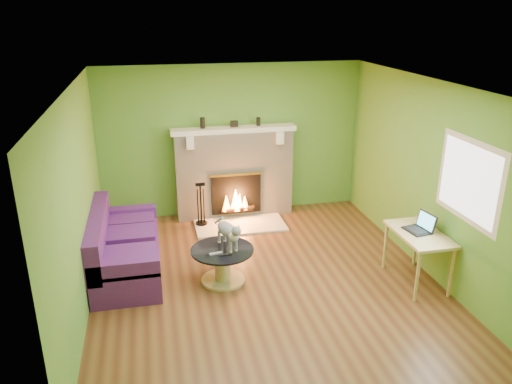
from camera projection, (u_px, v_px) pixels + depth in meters
floor at (264, 279)px, 6.75m from camera, size 5.00×5.00×0.00m
ceiling at (266, 85)px, 5.84m from camera, size 5.00×5.00×0.00m
wall_back at (232, 141)px, 8.58m from camera, size 5.00×0.00×5.00m
wall_front at (336, 293)px, 4.01m from camera, size 5.00×0.00×5.00m
wall_left at (79, 203)px, 5.85m from camera, size 0.00×5.00×5.00m
wall_right at (427, 177)px, 6.74m from camera, size 0.00×5.00×5.00m
window_frame at (469, 181)px, 5.83m from camera, size 0.00×1.20×1.20m
window_pane at (468, 181)px, 5.83m from camera, size 0.00×1.06×1.06m
fireplace at (234, 173)px, 8.60m from camera, size 2.10×0.46×1.58m
hearth at (240, 225)px, 8.39m from camera, size 1.50×0.75×0.03m
mantel at (234, 130)px, 8.31m from camera, size 2.10×0.28×0.08m
sofa at (122, 249)px, 6.86m from camera, size 0.88×1.92×0.86m
coffee_table at (223, 263)px, 6.62m from camera, size 0.83×0.83×0.47m
desk at (419, 239)px, 6.48m from camera, size 0.56×0.97×0.72m
cat at (227, 233)px, 6.54m from camera, size 0.43×0.70×0.41m
remote_silver at (216, 253)px, 6.42m from camera, size 0.17×0.07×0.02m
remote_black at (226, 255)px, 6.39m from camera, size 0.16×0.05×0.02m
laptop at (418, 222)px, 6.44m from camera, size 0.34×0.37×0.25m
fire_tools at (201, 204)px, 8.27m from camera, size 0.20×0.20×0.73m
mantel_vase_left at (203, 123)px, 8.19m from camera, size 0.08×0.08×0.18m
mantel_vase_right at (258, 122)px, 8.39m from camera, size 0.07×0.07×0.14m
mantel_box at (234, 124)px, 8.31m from camera, size 0.12×0.08×0.10m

